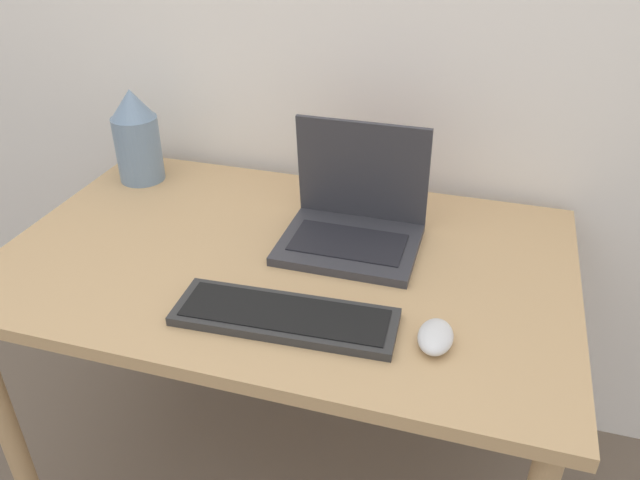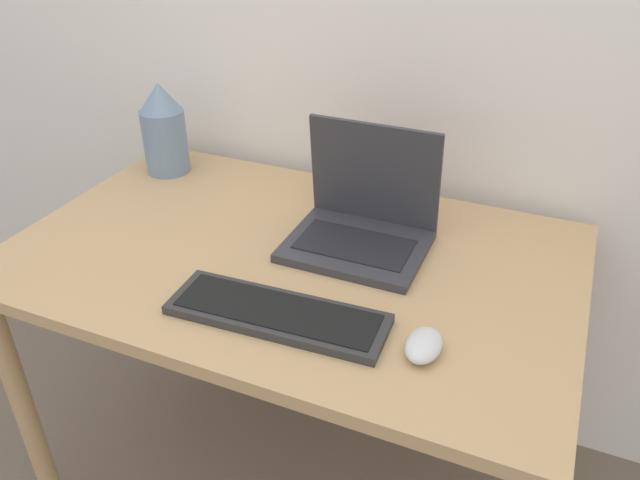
{
  "view_description": "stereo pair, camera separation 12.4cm",
  "coord_description": "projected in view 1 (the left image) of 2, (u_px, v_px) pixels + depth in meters",
  "views": [
    {
      "loc": [
        0.41,
        -0.7,
        1.51
      ],
      "look_at": [
        0.1,
        0.32,
        0.86
      ],
      "focal_mm": 35.0,
      "sensor_mm": 36.0,
      "label": 1
    },
    {
      "loc": [
        0.52,
        -0.66,
        1.51
      ],
      "look_at": [
        0.1,
        0.32,
        0.86
      ],
      "focal_mm": 35.0,
      "sensor_mm": 36.0,
      "label": 2
    }
  ],
  "objects": [
    {
      "name": "desk",
      "position": [
        286.0,
        287.0,
        1.43
      ],
      "size": [
        1.25,
        0.79,
        0.76
      ],
      "color": "tan",
      "rests_on": "ground_plane"
    },
    {
      "name": "laptop",
      "position": [
        354.0,
        218.0,
        1.41
      ],
      "size": [
        0.3,
        0.25,
        0.27
      ],
      "color": "#333338",
      "rests_on": "desk"
    },
    {
      "name": "keyboard",
      "position": [
        285.0,
        317.0,
        1.18
      ],
      "size": [
        0.43,
        0.16,
        0.02
      ],
      "color": "#2D2D2D",
      "rests_on": "desk"
    },
    {
      "name": "vase",
      "position": [
        137.0,
        137.0,
        1.65
      ],
      "size": [
        0.12,
        0.12,
        0.25
      ],
      "color": "slate",
      "rests_on": "desk"
    },
    {
      "name": "mouse",
      "position": [
        435.0,
        337.0,
        1.12
      ],
      "size": [
        0.06,
        0.1,
        0.04
      ],
      "color": "silver",
      "rests_on": "desk"
    }
  ]
}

